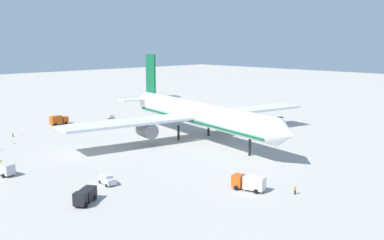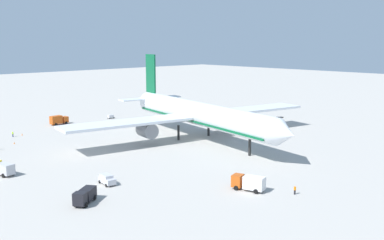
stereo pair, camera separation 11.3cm
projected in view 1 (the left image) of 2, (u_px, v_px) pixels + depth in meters
name	position (u px, v px, depth m)	size (l,w,h in m)	color
ground_plane	(200.00, 140.00, 130.52)	(600.00, 600.00, 0.00)	#ADA8A0
airliner	(197.00, 114.00, 130.25)	(74.51, 79.20, 23.75)	silver
service_truck_0	(249.00, 182.00, 86.05)	(6.68, 3.94, 2.89)	#BF4C14
service_truck_1	(85.00, 195.00, 79.23)	(5.02, 5.92, 2.63)	black
service_truck_2	(58.00, 120.00, 153.80)	(2.73, 6.43, 3.12)	#BF4C14
service_truck_4	(2.00, 168.00, 96.01)	(6.81, 3.63, 2.80)	yellow
service_van	(107.00, 179.00, 89.86)	(4.71, 2.49, 1.97)	silver
baggage_cart_0	(280.00, 117.00, 167.85)	(2.22, 2.99, 0.40)	#595B60
baggage_cart_1	(111.00, 117.00, 166.10)	(1.63, 2.90, 1.34)	gray
ground_worker_0	(295.00, 190.00, 83.96)	(0.56, 0.56, 1.70)	black
ground_worker_2	(13.00, 134.00, 134.17)	(0.41, 0.41, 1.70)	navy
traffic_cone_0	(108.00, 121.00, 159.18)	(0.36, 0.36, 0.55)	orange
traffic_cone_1	(14.00, 143.00, 125.18)	(0.36, 0.36, 0.55)	orange
traffic_cone_2	(22.00, 134.00, 136.48)	(0.36, 0.36, 0.55)	orange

